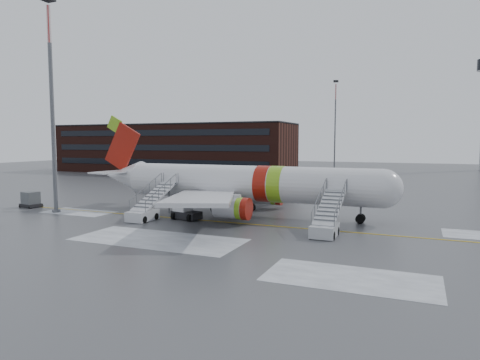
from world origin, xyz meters
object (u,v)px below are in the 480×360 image
at_px(airstair_fwd, 326,223).
at_px(pushback_tug, 185,212).
at_px(light_mast_near, 52,102).
at_px(airstair_aft, 147,209).
at_px(uld_container, 31,200).
at_px(airliner, 239,183).

height_order(airstair_fwd, pushback_tug, airstair_fwd).
distance_m(pushback_tug, light_mast_near, 19.58).
relative_size(airstair_aft, uld_container, 2.98).
relative_size(airliner, light_mast_near, 1.48).
bearing_deg(pushback_tug, airliner, 50.77).
height_order(uld_container, light_mast_near, light_mast_near).
relative_size(airliner, airstair_fwd, 4.55).
xyz_separation_m(pushback_tug, light_mast_near, (-15.69, -1.87, 11.56)).
bearing_deg(airstair_aft, airliner, 41.02).
xyz_separation_m(airliner, uld_container, (-25.33, -5.20, -2.53)).
distance_m(airliner, pushback_tug, 6.83).
bearing_deg(uld_container, airstair_fwd, -2.10).
distance_m(airstair_aft, pushback_tug, 3.93).
bearing_deg(uld_container, light_mast_near, -15.17).
bearing_deg(pushback_tug, light_mast_near, -173.19).
distance_m(airstair_aft, light_mast_near, 16.56).
xyz_separation_m(airstair_fwd, pushback_tug, (-14.89, 1.67, -0.32)).
distance_m(airliner, airstair_aft, 10.23).
bearing_deg(light_mast_near, pushback_tug, 6.81).
distance_m(airstair_fwd, uld_container, 36.28).
height_order(airliner, airstair_fwd, airliner).
bearing_deg(uld_container, airstair_aft, -4.28).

